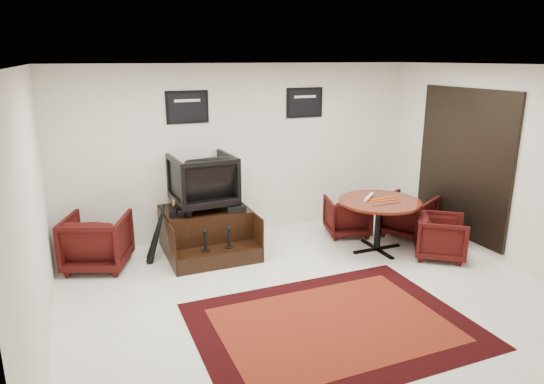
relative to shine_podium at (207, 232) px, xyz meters
The scene contains 16 objects.
ground 2.08m from the shine_podium, 66.54° to the right, with size 6.00×6.00×0.00m, color white.
room_shell 2.61m from the shine_podium, 55.18° to the right, with size 6.02×5.02×2.81m.
area_rug 2.76m from the shine_podium, 74.84° to the right, with size 3.02×2.27×0.01m.
shine_podium is the anchor object (origin of this frame).
shine_chair 0.83m from the shine_podium, 90.00° to the left, with size 0.90×0.84×0.92m, color black.
shoes_pair 0.61m from the shine_podium, 168.67° to the right, with size 0.29×0.33×0.10m.
polish_kit 0.62m from the shine_podium, 33.04° to the right, with size 0.28×0.19×0.10m, color black.
umbrella_black 0.80m from the shine_podium, 168.90° to the right, with size 0.30×0.11×0.81m, color black, non-canonical shape.
umbrella_hooked 0.76m from the shine_podium, behind, with size 0.32×0.12×0.86m, color black, non-canonical shape.
armchair_side 1.59m from the shine_podium, behind, with size 0.83×0.78×0.85m, color black.
meeting_table 2.66m from the shine_podium, 21.89° to the right, with size 1.23×1.23×0.80m.
table_chair_back 2.37m from the shine_podium, ahead, with size 0.69×0.64×0.71m, color black.
table_chair_window 3.33m from the shine_podium, 11.06° to the right, with size 0.75×0.70×0.77m, color black.
table_chair_corner 3.51m from the shine_podium, 26.57° to the right, with size 0.69×0.64×0.71m, color black.
paper_roll 2.53m from the shine_podium, 19.66° to the right, with size 0.05×0.05×0.42m, color silver.
table_clutter 2.73m from the shine_podium, 22.88° to the right, with size 0.57×0.30×0.01m.
Camera 1 is at (-2.56, -4.95, 2.88)m, focal length 32.00 mm.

